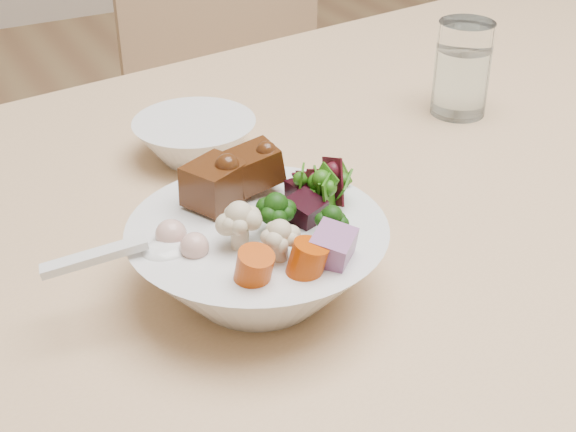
{
  "coord_description": "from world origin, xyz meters",
  "views": [
    {
      "loc": [
        -0.78,
        -0.51,
        1.1
      ],
      "look_at": [
        -0.5,
        -0.0,
        0.74
      ],
      "focal_mm": 50.0,
      "sensor_mm": 36.0,
      "label": 1
    }
  ],
  "objects_px": {
    "chair_far": "(242,91)",
    "food_bowl": "(259,253)",
    "side_bowl": "(195,140)",
    "dining_table": "(478,174)",
    "water_glass": "(462,72)"
  },
  "relations": [
    {
      "from": "chair_far",
      "to": "food_bowl",
      "type": "height_order",
      "value": "chair_far"
    },
    {
      "from": "chair_far",
      "to": "side_bowl",
      "type": "height_order",
      "value": "chair_far"
    },
    {
      "from": "dining_table",
      "to": "water_glass",
      "type": "height_order",
      "value": "water_glass"
    },
    {
      "from": "food_bowl",
      "to": "water_glass",
      "type": "xyz_separation_m",
      "value": [
        0.39,
        0.21,
        0.02
      ]
    },
    {
      "from": "dining_table",
      "to": "food_bowl",
      "type": "bearing_deg",
      "value": -164.22
    },
    {
      "from": "food_bowl",
      "to": "side_bowl",
      "type": "relative_size",
      "value": 1.6
    },
    {
      "from": "dining_table",
      "to": "water_glass",
      "type": "relative_size",
      "value": 13.25
    },
    {
      "from": "side_bowl",
      "to": "dining_table",
      "type": "bearing_deg",
      "value": -13.81
    },
    {
      "from": "side_bowl",
      "to": "food_bowl",
      "type": "bearing_deg",
      "value": -100.64
    },
    {
      "from": "chair_far",
      "to": "food_bowl",
      "type": "distance_m",
      "value": 0.91
    },
    {
      "from": "food_bowl",
      "to": "dining_table",
      "type": "bearing_deg",
      "value": 23.22
    },
    {
      "from": "food_bowl",
      "to": "chair_far",
      "type": "bearing_deg",
      "value": 65.81
    },
    {
      "from": "dining_table",
      "to": "food_bowl",
      "type": "distance_m",
      "value": 0.44
    },
    {
      "from": "chair_far",
      "to": "food_bowl",
      "type": "bearing_deg",
      "value": -108.56
    },
    {
      "from": "water_glass",
      "to": "side_bowl",
      "type": "relative_size",
      "value": 0.85
    }
  ]
}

